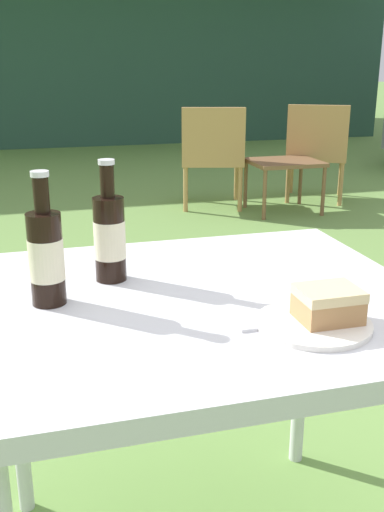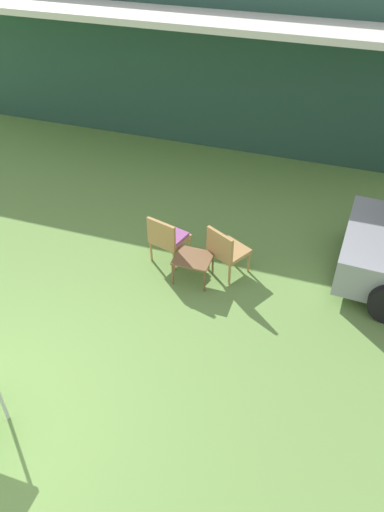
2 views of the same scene
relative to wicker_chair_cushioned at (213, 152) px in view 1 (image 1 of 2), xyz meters
name	(u,v)px [view 1 (image 1 of 2)]	position (x,y,z in m)	size (l,w,h in m)	color
cabin_building	(2,28)	(-1.67, 6.13, 1.21)	(11.20, 5.62, 3.30)	#284C3D
wicker_chair_cushioned	(213,152)	(0.00, 0.00, 0.00)	(0.60, 0.59, 0.82)	#B2844C
wicker_chair_plain	(317,147)	(0.92, -0.01, 0.00)	(0.66, 0.65, 0.82)	#B2844C
garden_side_table	(284,166)	(0.50, -0.29, -0.09)	(0.54, 0.46, 0.41)	brown
patio_table	(205,327)	(-1.13, -3.57, 0.19)	(0.88, 0.78, 0.72)	silver
cake_on_plate	(322,312)	(-0.97, -3.77, 0.29)	(0.20, 0.20, 0.07)	white
cola_bottle_near	(110,236)	(-1.29, -3.44, 0.36)	(0.07, 0.07, 0.26)	black
cola_bottle_far	(46,255)	(-1.43, -3.54, 0.36)	(0.07, 0.07, 0.26)	black
fork	(289,324)	(-1.03, -3.75, 0.26)	(0.18, 0.01, 0.01)	silver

